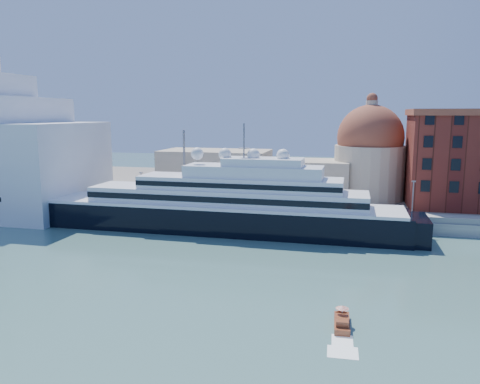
# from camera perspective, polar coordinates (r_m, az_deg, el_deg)

# --- Properties ---
(ground) EXTENTS (400.00, 400.00, 0.00)m
(ground) POSITION_cam_1_polar(r_m,az_deg,el_deg) (74.68, -0.95, -9.33)
(ground) COLOR #386060
(ground) RESTS_ON ground
(quay) EXTENTS (180.00, 10.00, 2.50)m
(quay) POSITION_cam_1_polar(r_m,az_deg,el_deg) (106.42, 3.67, -2.92)
(quay) COLOR gray
(quay) RESTS_ON ground
(land) EXTENTS (260.00, 72.00, 2.00)m
(land) POSITION_cam_1_polar(r_m,az_deg,el_deg) (146.33, 6.47, 0.36)
(land) COLOR slate
(land) RESTS_ON ground
(quay_fence) EXTENTS (180.00, 0.10, 1.20)m
(quay_fence) POSITION_cam_1_polar(r_m,az_deg,el_deg) (101.70, 3.24, -2.43)
(quay_fence) COLOR slate
(quay_fence) RESTS_ON quay
(superyacht) EXTENTS (87.01, 12.06, 26.01)m
(superyacht) POSITION_cam_1_polar(r_m,az_deg,el_deg) (98.07, -4.26, -2.06)
(superyacht) COLOR black
(superyacht) RESTS_ON ground
(service_barge) EXTENTS (13.62, 8.24, 2.91)m
(service_barge) POSITION_cam_1_polar(r_m,az_deg,el_deg) (109.37, -17.57, -3.23)
(service_barge) COLOR white
(service_barge) RESTS_ON ground
(water_taxi) EXTENTS (1.95, 5.28, 2.47)m
(water_taxi) POSITION_cam_1_polar(r_m,az_deg,el_deg) (56.71, 12.33, -15.24)
(water_taxi) COLOR maroon
(water_taxi) RESTS_ON ground
(church) EXTENTS (66.00, 18.00, 25.50)m
(church) POSITION_cam_1_polar(r_m,az_deg,el_deg) (127.31, 8.42, 3.45)
(church) COLOR beige
(church) RESTS_ON land
(lamp_posts) EXTENTS (120.80, 2.40, 18.00)m
(lamp_posts) POSITION_cam_1_polar(r_m,az_deg,el_deg) (106.14, -3.20, 1.77)
(lamp_posts) COLOR slate
(lamp_posts) RESTS_ON quay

